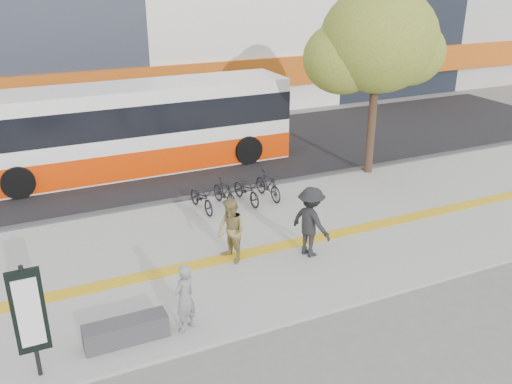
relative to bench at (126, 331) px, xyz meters
name	(u,v)px	position (x,y,z in m)	size (l,w,h in m)	color
ground	(229,284)	(2.60, 1.20, -0.30)	(120.00, 120.00, 0.00)	slate
sidewalk	(206,254)	(2.60, 2.70, -0.27)	(40.00, 7.00, 0.08)	gray
tactile_strip	(213,261)	(2.60, 2.20, -0.22)	(40.00, 0.45, 0.01)	gold
street	(137,164)	(2.60, 10.20, -0.28)	(40.00, 8.00, 0.06)	black
curb	(167,203)	(2.60, 6.20, -0.23)	(40.00, 0.25, 0.14)	#333335
bench	(126,331)	(0.00, 0.00, 0.00)	(1.60, 0.45, 0.45)	#333335
signboard	(29,313)	(-1.60, -0.31, 1.06)	(0.55, 0.10, 2.20)	black
street_tree	(376,42)	(9.78, 6.02, 4.21)	(4.40, 3.80, 6.31)	#312016
bus	(132,131)	(2.44, 9.70, 1.16)	(11.19, 2.65, 2.98)	white
bicycle_row	(235,192)	(4.43, 5.20, 0.19)	(2.78, 1.54, 0.87)	black
seated_woman	(185,298)	(1.16, -0.12, 0.49)	(0.52, 0.34, 1.44)	black
pedestrian_tan	(231,231)	(3.03, 2.05, 0.58)	(0.78, 0.61, 1.61)	olive
pedestrian_dark	(311,222)	(4.92, 1.53, 0.67)	(1.16, 0.67, 1.80)	black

